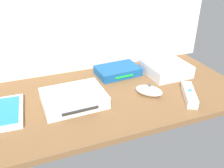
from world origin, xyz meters
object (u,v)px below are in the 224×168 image
Objects in this scene: game_case at (1,112)px; remote_wand at (189,94)px; network_router at (118,71)px; remote_nunchuk at (149,91)px; game_console at (74,98)px; remote_classic_pad at (76,91)px; mini_computer at (166,68)px.

game_case is 1.33× the size of remote_wand.
remote_nunchuk is (3.94, -20.60, 0.34)cm from network_router.
network_router is 31.99cm from remote_wand.
game_console is 28.08cm from network_router.
remote_classic_pad is (-22.06, -17.31, 3.71)cm from network_router.
network_router is 20.98cm from remote_nunchuk.
remote_wand is (16.70, -27.29, -0.19)cm from network_router.
network_router is 28.28cm from remote_classic_pad.
remote_nunchuk is 26.42cm from remote_classic_pad.
game_console is at bearing 126.21° from remote_classic_pad.
game_case is 64.67cm from remote_wand.
game_console is 2.11× the size of remote_nunchuk.
mini_computer is 1.19× the size of remote_classic_pad.
network_router is at bearing 55.33° from remote_nunchuk.
remote_wand is (-2.93, -20.35, -1.13)cm from mini_computer.
network_router is (-19.63, 6.94, -0.94)cm from mini_computer.
remote_classic_pad reaches higher than remote_nunchuk.
mini_computer is at bearing 9.17° from game_case.
mini_computer is at bearing -4.45° from remote_nunchuk.
game_case is 1.93× the size of remote_nunchuk.
remote_classic_pad is (24.51, -3.40, 4.65)cm from game_case.
mini_computer reaches higher than remote_nunchuk.
remote_classic_pad reaches higher than remote_wand.
remote_classic_pad reaches higher than network_router.
remote_classic_pad is (0.92, -1.18, 3.21)cm from game_console.
remote_nunchuk is at bearing -138.94° from mini_computer.
network_router is 1.84× the size of remote_nunchuk.
network_router and remote_wand have the same top height.
mini_computer is 20.81cm from remote_nunchuk.
remote_classic_pad is at bearing -145.95° from network_router.
game_case is 50.97cm from remote_nunchuk.
mini_computer is 20.59cm from remote_wand.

